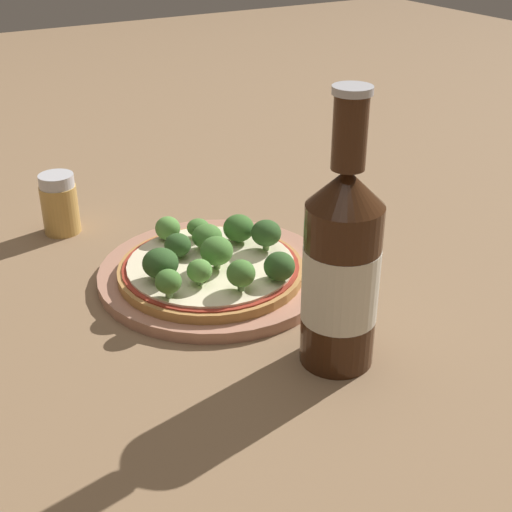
{
  "coord_description": "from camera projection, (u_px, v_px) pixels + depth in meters",
  "views": [
    {
      "loc": [
        0.61,
        -0.28,
        0.37
      ],
      "look_at": [
        0.1,
        0.01,
        0.06
      ],
      "focal_mm": 50.0,
      "sensor_mm": 36.0,
      "label": 1
    }
  ],
  "objects": [
    {
      "name": "broccoli_floret_2",
      "position": [
        220.0,
        250.0,
        0.71
      ],
      "size": [
        0.03,
        0.03,
        0.03
      ],
      "color": "#6B8E51",
      "rests_on": "pizza"
    },
    {
      "name": "broccoli_floret_7",
      "position": [
        199.0,
        271.0,
        0.69
      ],
      "size": [
        0.02,
        0.02,
        0.03
      ],
      "color": "#6B8E51",
      "rests_on": "pizza"
    },
    {
      "name": "broccoli_floret_9",
      "position": [
        198.0,
        228.0,
        0.78
      ],
      "size": [
        0.02,
        0.02,
        0.02
      ],
      "color": "#6B8E51",
      "rests_on": "pizza"
    },
    {
      "name": "ground_plane",
      "position": [
        200.0,
        273.0,
        0.76
      ],
      "size": [
        3.0,
        3.0,
        0.0
      ],
      "primitive_type": "plane",
      "color": "#846647"
    },
    {
      "name": "broccoli_floret_5",
      "position": [
        237.0,
        227.0,
        0.77
      ],
      "size": [
        0.03,
        0.03,
        0.03
      ],
      "color": "#6B8E51",
      "rests_on": "pizza"
    },
    {
      "name": "broccoli_floret_8",
      "position": [
        279.0,
        266.0,
        0.69
      ],
      "size": [
        0.03,
        0.03,
        0.03
      ],
      "color": "#6B8E51",
      "rests_on": "pizza"
    },
    {
      "name": "pizza",
      "position": [
        211.0,
        268.0,
        0.73
      ],
      "size": [
        0.19,
        0.19,
        0.01
      ],
      "color": "#B77F42",
      "rests_on": "plate"
    },
    {
      "name": "beer_bottle",
      "position": [
        341.0,
        268.0,
        0.59
      ],
      "size": [
        0.06,
        0.06,
        0.24
      ],
      "color": "#381E0F",
      "rests_on": "ground_plane"
    },
    {
      "name": "broccoli_floret_6",
      "position": [
        241.0,
        274.0,
        0.67
      ],
      "size": [
        0.03,
        0.03,
        0.03
      ],
      "color": "#6B8E51",
      "rests_on": "pizza"
    },
    {
      "name": "broccoli_floret_10",
      "position": [
        168.0,
        282.0,
        0.66
      ],
      "size": [
        0.03,
        0.03,
        0.03
      ],
      "color": "#6B8E51",
      "rests_on": "pizza"
    },
    {
      "name": "broccoli_floret_4",
      "position": [
        178.0,
        246.0,
        0.73
      ],
      "size": [
        0.03,
        0.03,
        0.03
      ],
      "color": "#6B8E51",
      "rests_on": "pizza"
    },
    {
      "name": "broccoli_floret_3",
      "position": [
        160.0,
        263.0,
        0.69
      ],
      "size": [
        0.04,
        0.04,
        0.03
      ],
      "color": "#6B8E51",
      "rests_on": "pizza"
    },
    {
      "name": "broccoli_floret_0",
      "position": [
        168.0,
        228.0,
        0.77
      ],
      "size": [
        0.03,
        0.03,
        0.03
      ],
      "color": "#6B8E51",
      "rests_on": "pizza"
    },
    {
      "name": "pepper_shaker",
      "position": [
        60.0,
        204.0,
        0.84
      ],
      "size": [
        0.04,
        0.04,
        0.07
      ],
      "color": "tan",
      "rests_on": "ground_plane"
    },
    {
      "name": "broccoli_floret_11",
      "position": [
        208.0,
        238.0,
        0.75
      ],
      "size": [
        0.03,
        0.03,
        0.03
      ],
      "color": "#6B8E51",
      "rests_on": "pizza"
    },
    {
      "name": "plate",
      "position": [
        215.0,
        273.0,
        0.75
      ],
      "size": [
        0.25,
        0.25,
        0.01
      ],
      "color": "tan",
      "rests_on": "ground_plane"
    },
    {
      "name": "broccoli_floret_1",
      "position": [
        266.0,
        233.0,
        0.75
      ],
      "size": [
        0.03,
        0.03,
        0.03
      ],
      "color": "#6B8E51",
      "rests_on": "pizza"
    }
  ]
}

